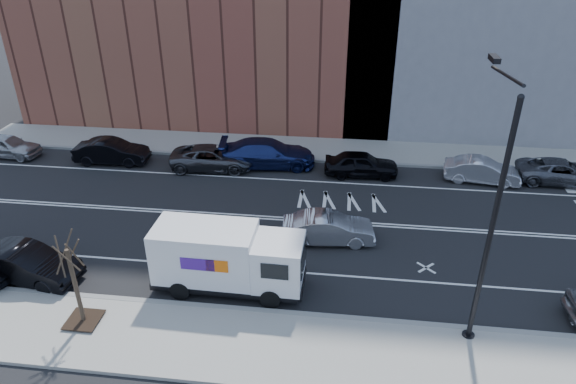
% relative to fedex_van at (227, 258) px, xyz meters
% --- Properties ---
extents(ground, '(120.00, 120.00, 0.00)m').
position_rel_fedex_van_xyz_m(ground, '(2.16, 5.60, -1.45)').
color(ground, black).
rests_on(ground, ground).
extents(sidewalk_near, '(44.00, 3.60, 0.15)m').
position_rel_fedex_van_xyz_m(sidewalk_near, '(2.16, -3.20, -1.37)').
color(sidewalk_near, gray).
rests_on(sidewalk_near, ground).
extents(sidewalk_far, '(44.00, 3.60, 0.15)m').
position_rel_fedex_van_xyz_m(sidewalk_far, '(2.16, 14.40, -1.37)').
color(sidewalk_far, gray).
rests_on(sidewalk_far, ground).
extents(curb_near, '(44.00, 0.25, 0.17)m').
position_rel_fedex_van_xyz_m(curb_near, '(2.16, -1.40, -1.36)').
color(curb_near, gray).
rests_on(curb_near, ground).
extents(curb_far, '(44.00, 0.25, 0.17)m').
position_rel_fedex_van_xyz_m(curb_far, '(2.16, 12.60, -1.36)').
color(curb_far, gray).
rests_on(curb_far, ground).
extents(road_markings, '(40.00, 8.60, 0.01)m').
position_rel_fedex_van_xyz_m(road_markings, '(2.16, 5.60, -1.44)').
color(road_markings, white).
rests_on(road_markings, ground).
extents(streetlight, '(0.44, 4.02, 9.34)m').
position_rel_fedex_van_xyz_m(streetlight, '(9.16, -1.31, 3.63)').
color(streetlight, black).
rests_on(streetlight, ground).
extents(street_tree, '(1.20, 1.20, 3.75)m').
position_rel_fedex_van_xyz_m(street_tree, '(-4.84, -2.80, 0.00)').
color(street_tree, black).
rests_on(street_tree, ground).
extents(fedex_van, '(6.07, 2.25, 2.76)m').
position_rel_fedex_van_xyz_m(fedex_van, '(0.00, 0.00, 0.00)').
color(fedex_van, black).
rests_on(fedex_van, ground).
extents(far_parked_a, '(4.24, 1.93, 1.41)m').
position_rel_fedex_van_xyz_m(far_parked_a, '(-16.71, 11.08, -0.74)').
color(far_parked_a, '#A0A0A4').
rests_on(far_parked_a, ground).
extents(far_parked_b, '(4.53, 1.75, 1.47)m').
position_rel_fedex_van_xyz_m(far_parked_b, '(-9.78, 10.98, -0.71)').
color(far_parked_b, black).
rests_on(far_parked_b, ground).
extents(far_parked_c, '(5.18, 2.74, 1.39)m').
position_rel_fedex_van_xyz_m(far_parked_c, '(-3.44, 10.93, -0.75)').
color(far_parked_c, '#434449').
rests_on(far_parked_c, ground).
extents(far_parked_d, '(5.90, 2.91, 1.65)m').
position_rel_fedex_van_xyz_m(far_parked_d, '(-0.24, 11.69, -0.62)').
color(far_parked_d, navy).
rests_on(far_parked_d, ground).
extents(far_parked_e, '(4.33, 1.91, 1.45)m').
position_rel_fedex_van_xyz_m(far_parked_e, '(5.36, 11.05, -0.72)').
color(far_parked_e, black).
rests_on(far_parked_e, ground).
extents(far_parked_f, '(4.29, 1.94, 1.37)m').
position_rel_fedex_van_xyz_m(far_parked_f, '(12.15, 11.08, -0.76)').
color(far_parked_f, silver).
rests_on(far_parked_f, ground).
extents(far_parked_g, '(4.86, 2.41, 1.32)m').
position_rel_fedex_van_xyz_m(far_parked_g, '(16.58, 11.53, -0.78)').
color(far_parked_g, '#56575E').
rests_on(far_parked_g, ground).
extents(driving_sedan, '(4.37, 1.94, 1.40)m').
position_rel_fedex_van_xyz_m(driving_sedan, '(3.83, 3.87, -0.75)').
color(driving_sedan, '#B1B1B6').
rests_on(driving_sedan, ground).
extents(near_parked_rear_a, '(4.73, 2.19, 1.50)m').
position_rel_fedex_van_xyz_m(near_parked_rear_a, '(-8.42, -0.48, -0.70)').
color(near_parked_rear_a, black).
rests_on(near_parked_rear_a, ground).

